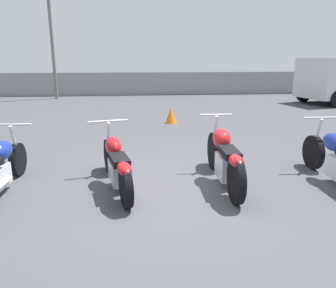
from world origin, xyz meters
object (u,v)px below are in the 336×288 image
motorcycle_slot_3 (224,157)px  traffic_cone_near (171,115)px  light_pole_right (49,7)px  motorcycle_slot_2 (117,164)px

motorcycle_slot_3 → traffic_cone_near: (-0.31, 5.19, -0.20)m
traffic_cone_near → motorcycle_slot_3: bearing=-86.5°
light_pole_right → motorcycle_slot_2: size_ratio=3.49×
motorcycle_slot_2 → traffic_cone_near: 5.39m
motorcycle_slot_3 → traffic_cone_near: bearing=94.7°
traffic_cone_near → light_pole_right: bearing=126.2°
motorcycle_slot_2 → motorcycle_slot_3: 1.71m
traffic_cone_near → motorcycle_slot_2: bearing=-105.1°
motorcycle_slot_2 → motorcycle_slot_3: size_ratio=0.95×
motorcycle_slot_3 → traffic_cone_near: 5.20m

